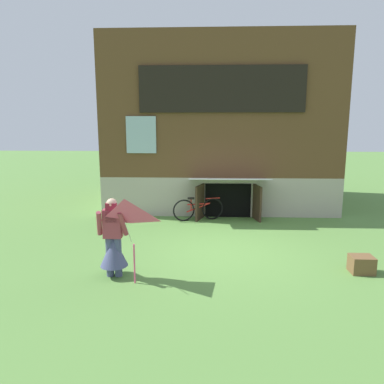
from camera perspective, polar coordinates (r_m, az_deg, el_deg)
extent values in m
plane|color=#56843D|center=(8.63, 5.00, -8.84)|extent=(60.00, 60.00, 0.00)
cube|color=#ADA393|center=(13.73, 4.08, 1.14)|extent=(7.45, 4.82, 1.22)
cube|color=brown|center=(13.55, 4.24, 12.82)|extent=(7.45, 4.82, 4.34)
cube|color=black|center=(11.13, 4.66, 15.64)|extent=(4.86, 0.08, 1.34)
cube|color=#9EB7C6|center=(11.15, 4.66, 15.63)|extent=(4.70, 0.04, 1.22)
cube|color=#9EB7C6|center=(11.28, -7.89, 8.79)|extent=(0.90, 0.06, 1.10)
cube|color=black|center=(11.37, 5.59, -1.31)|extent=(1.40, 0.03, 1.05)
cube|color=#3D2B1E|center=(11.08, 1.27, -1.58)|extent=(0.27, 0.68, 1.05)
cube|color=#3D2B1E|center=(11.17, 10.02, -1.64)|extent=(0.20, 0.70, 1.05)
cube|color=#B2B2B7|center=(10.71, 5.81, 2.00)|extent=(2.32, 1.09, 0.18)
cylinder|color=#474C75|center=(7.23, -12.64, -9.77)|extent=(0.14, 0.14, 0.76)
cylinder|color=#474C75|center=(7.19, -11.39, -9.84)|extent=(0.14, 0.14, 0.76)
cone|color=#474C75|center=(7.17, -12.05, -8.95)|extent=(0.52, 0.52, 0.57)
cube|color=#993847|center=(7.01, -12.22, -4.80)|extent=(0.34, 0.20, 0.54)
cylinder|color=#993847|center=(6.97, -14.19, -4.74)|extent=(0.16, 0.31, 0.50)
cylinder|color=#993847|center=(6.85, -10.66, -4.85)|extent=(0.16, 0.31, 0.50)
cube|color=maroon|center=(6.90, -12.42, -3.16)|extent=(0.20, 0.08, 0.36)
sphere|color=#D8AD8E|center=(6.92, -12.34, -1.81)|extent=(0.21, 0.21, 0.21)
pyramid|color=#E54C7F|center=(6.40, -10.37, -4.21)|extent=(0.81, 0.55, 0.57)
cylinder|color=beige|center=(6.72, -9.82, -6.24)|extent=(0.01, 0.48, 0.50)
cylinder|color=#E54C7F|center=(6.84, -8.93, -10.94)|extent=(0.03, 0.03, 0.74)
torus|color=black|center=(11.10, 3.21, -2.61)|extent=(0.64, 0.23, 0.66)
torus|color=black|center=(10.88, -1.29, -2.87)|extent=(0.64, 0.23, 0.66)
cylinder|color=red|center=(10.94, 0.99, -1.88)|extent=(0.65, 0.22, 0.04)
cylinder|color=red|center=(10.97, 0.99, -2.43)|extent=(0.71, 0.24, 0.27)
cylinder|color=red|center=(10.89, -0.15, -1.94)|extent=(0.04, 0.04, 0.37)
cube|color=black|center=(10.85, -0.15, -0.99)|extent=(0.20, 0.08, 0.05)
cylinder|color=red|center=(11.03, 3.23, -0.98)|extent=(0.43, 0.15, 0.03)
cube|color=brown|center=(7.99, 24.81, -10.16)|extent=(0.43, 0.37, 0.34)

